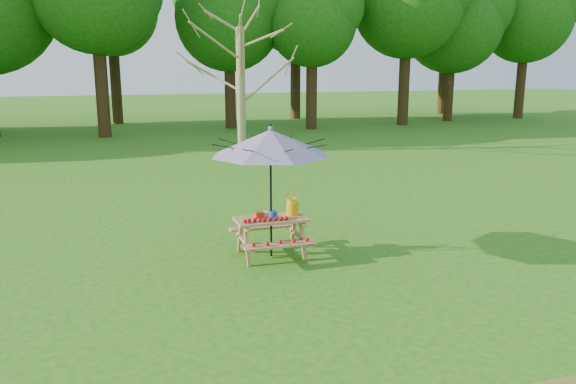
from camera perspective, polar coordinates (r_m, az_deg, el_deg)
name	(u,v)px	position (r m, az deg, el deg)	size (l,w,h in m)	color
ground	(167,336)	(7.12, -12.21, -14.08)	(120.00, 120.00, 0.00)	#1F6D14
picnic_table	(271,238)	(9.56, -1.72, -4.65)	(1.20, 1.32, 0.67)	#A36E49
patio_umbrella	(271,143)	(9.21, -1.79, 5.03)	(2.13, 2.13, 2.25)	black
produce_bins	(266,215)	(9.47, -2.20, -2.32)	(0.34, 0.35, 0.13)	#BA2D0E
tomatoes_row	(265,219)	(9.25, -2.32, -2.81)	(0.77, 0.13, 0.07)	red
flower_bucket	(293,200)	(9.61, 0.47, -0.87)	(0.36, 0.34, 0.47)	#DD9E0B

